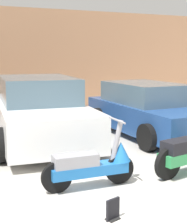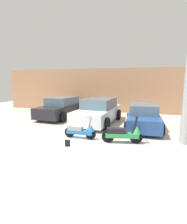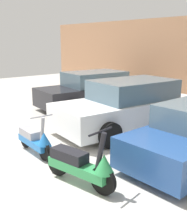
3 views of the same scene
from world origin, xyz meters
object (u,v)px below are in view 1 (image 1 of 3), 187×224
object	(u,v)px
scooter_front_left	(93,164)
placard_near_left_scooter	(113,210)
car_rear_center	(39,111)
car_rear_right	(148,110)

from	to	relation	value
scooter_front_left	placard_near_left_scooter	xyz separation A→B (m)	(-0.20, -1.02, -0.24)
scooter_front_left	placard_near_left_scooter	world-z (taller)	scooter_front_left
car_rear_center	placard_near_left_scooter	xyz separation A→B (m)	(-0.20, -4.08, -0.58)
placard_near_left_scooter	car_rear_right	bearing A→B (deg)	52.24
scooter_front_left	car_rear_right	size ratio (longest dim) A/B	0.38
scooter_front_left	car_rear_right	distance (m)	3.65
car_rear_right	placard_near_left_scooter	world-z (taller)	car_rear_right
car_rear_right	placard_near_left_scooter	xyz separation A→B (m)	(-2.78, -3.59, -0.49)
scooter_front_left	car_rear_right	world-z (taller)	car_rear_right
car_rear_center	car_rear_right	xyz separation A→B (m)	(2.57, -0.50, -0.09)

